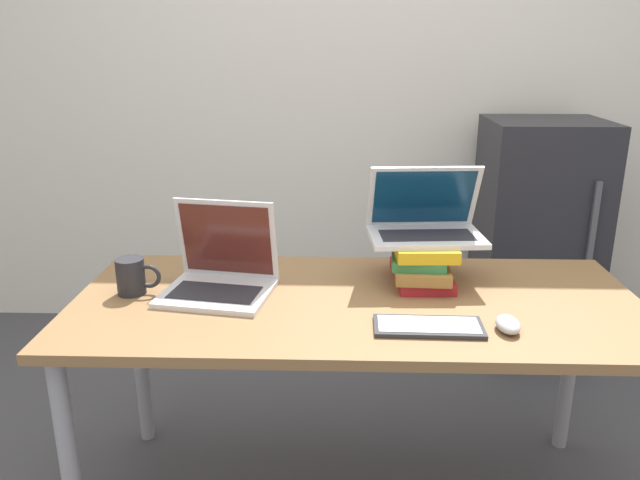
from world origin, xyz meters
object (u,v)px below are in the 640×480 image
at_px(mouse, 508,324).
at_px(laptop_left, 220,275).
at_px(mug, 132,276).
at_px(book_stack, 421,261).
at_px(mini_fridge, 536,240).
at_px(laptop_on_books, 425,223).
at_px(wireless_keyboard, 428,326).

bearing_deg(mouse, laptop_left, 163.10).
bearing_deg(mug, book_stack, 8.25).
bearing_deg(mini_fridge, mug, -145.26).
relative_size(mug, mini_fridge, 0.12).
bearing_deg(mug, laptop_left, 5.35).
bearing_deg(mug, laptop_on_books, 10.41).
distance_m(wireless_keyboard, mug, 0.87).
bearing_deg(laptop_on_books, mouse, -65.18).
bearing_deg(laptop_on_books, laptop_left, -167.52).
distance_m(laptop_on_books, mini_fridge, 1.14).
bearing_deg(wireless_keyboard, mouse, -1.25).
relative_size(laptop_on_books, wireless_keyboard, 1.26).
height_order(wireless_keyboard, mouse, mouse).
xyz_separation_m(mouse, mug, (-1.05, 0.22, 0.04)).
distance_m(book_stack, mouse, 0.39).
distance_m(laptop_left, mouse, 0.83).
xyz_separation_m(laptop_left, mini_fridge, (1.26, 1.03, -0.21)).
relative_size(book_stack, wireless_keyboard, 1.01).
bearing_deg(mouse, laptop_on_books, 114.82).
bearing_deg(book_stack, mini_fridge, 54.98).
relative_size(laptop_left, wireless_keyboard, 1.21).
xyz_separation_m(laptop_on_books, mug, (-0.88, -0.16, -0.13)).
bearing_deg(mini_fridge, wireless_keyboard, -117.84).
distance_m(laptop_left, book_stack, 0.62).
relative_size(book_stack, mouse, 2.90).
bearing_deg(laptop_left, wireless_keyboard, -21.87).
height_order(laptop_left, mouse, laptop_left).
distance_m(mouse, mug, 1.07).
relative_size(laptop_left, mug, 2.64).
height_order(laptop_on_books, mug, laptop_on_books).
xyz_separation_m(laptop_on_books, mouse, (0.17, -0.38, -0.16)).
xyz_separation_m(book_stack, mouse, (0.19, -0.34, -0.05)).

